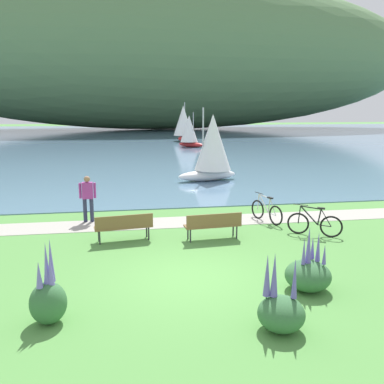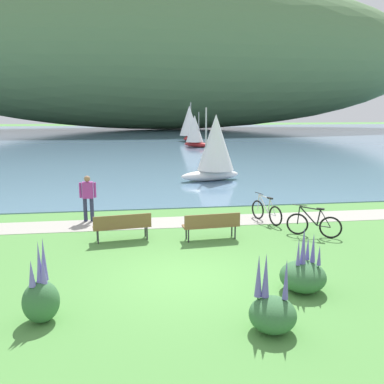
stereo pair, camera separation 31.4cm
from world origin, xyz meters
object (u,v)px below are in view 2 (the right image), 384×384
object	(u,v)px
park_bench_near_camera	(122,225)
park_bench_further_along	(211,224)
sailboat_mid_bay	(215,147)
bicycle_leaning_near_bench	(266,212)
bicycle_beside_path	(314,225)
person_at_shoreline	(88,195)
sailboat_nearest_to_shore	(189,123)
sailboat_toward_hillside	(195,131)

from	to	relation	value
park_bench_near_camera	park_bench_further_along	size ratio (longest dim) A/B	1.01
sailboat_mid_bay	bicycle_leaning_near_bench	bearing A→B (deg)	-88.77
park_bench_near_camera	bicycle_beside_path	size ratio (longest dim) A/B	1.20
park_bench_further_along	bicycle_beside_path	xyz separation A→B (m)	(3.37, -0.11, -0.12)
person_at_shoreline	sailboat_nearest_to_shore	size ratio (longest dim) A/B	0.36
park_bench_further_along	bicycle_beside_path	distance (m)	3.37
park_bench_near_camera	bicycle_leaning_near_bench	xyz separation A→B (m)	(5.17, 1.47, -0.12)
bicycle_leaning_near_bench	sailboat_nearest_to_shore	size ratio (longest dim) A/B	0.36
park_bench_further_along	sailboat_mid_bay	distance (m)	10.91
bicycle_beside_path	sailboat_nearest_to_shore	xyz separation A→B (m)	(1.15, 38.76, 1.85)
person_at_shoreline	sailboat_toward_hillside	bearing A→B (deg)	73.87
bicycle_leaning_near_bench	bicycle_beside_path	size ratio (longest dim) A/B	1.10
park_bench_further_along	sailboat_nearest_to_shore	size ratio (longest dim) A/B	0.39
bicycle_beside_path	sailboat_mid_bay	size ratio (longest dim) A/B	0.38
park_bench_further_along	bicycle_leaning_near_bench	size ratio (longest dim) A/B	1.09
park_bench_further_along	person_at_shoreline	size ratio (longest dim) A/B	1.07
bicycle_leaning_near_bench	bicycle_beside_path	distance (m)	2.11
bicycle_leaning_near_bench	sailboat_toward_hillside	bearing A→B (deg)	86.71
bicycle_beside_path	sailboat_nearest_to_shore	distance (m)	38.82
person_at_shoreline	park_bench_near_camera	bearing A→B (deg)	-62.92
park_bench_near_camera	sailboat_nearest_to_shore	bearing A→B (deg)	79.21
sailboat_nearest_to_shore	sailboat_mid_bay	distance (m)	28.16
park_bench_further_along	sailboat_toward_hillside	size ratio (longest dim) A/B	0.51
bicycle_beside_path	person_at_shoreline	distance (m)	8.01
bicycle_leaning_near_bench	sailboat_mid_bay	world-z (taller)	sailboat_mid_bay
park_bench_further_along	sailboat_nearest_to_shore	world-z (taller)	sailboat_nearest_to_shore
bicycle_beside_path	sailboat_toward_hillside	distance (m)	31.01
sailboat_mid_bay	sailboat_nearest_to_shore	bearing A→B (deg)	85.25
bicycle_beside_path	park_bench_near_camera	bearing A→B (deg)	176.33
park_bench_near_camera	bicycle_leaning_near_bench	world-z (taller)	bicycle_leaning_near_bench
park_bench_near_camera	sailboat_nearest_to_shore	size ratio (longest dim) A/B	0.39
park_bench_near_camera	sailboat_mid_bay	world-z (taller)	sailboat_mid_bay
sailboat_nearest_to_shore	sailboat_mid_bay	xyz separation A→B (m)	(-2.33, -28.06, -0.28)
sailboat_toward_hillside	park_bench_further_along	bearing A→B (deg)	-97.47
sailboat_mid_bay	sailboat_toward_hillside	world-z (taller)	sailboat_mid_bay
sailboat_nearest_to_shore	sailboat_toward_hillside	bearing A→B (deg)	-93.45
sailboat_nearest_to_shore	bicycle_leaning_near_bench	bearing A→B (deg)	-93.32
person_at_shoreline	sailboat_toward_hillside	world-z (taller)	sailboat_toward_hillside
park_bench_near_camera	person_at_shoreline	xyz separation A→B (m)	(-1.28, 2.50, 0.46)
park_bench_further_along	person_at_shoreline	xyz separation A→B (m)	(-4.07, 2.79, 0.46)
sailboat_mid_bay	sailboat_toward_hillside	bearing A→B (deg)	84.75
sailboat_nearest_to_shore	sailboat_mid_bay	world-z (taller)	sailboat_nearest_to_shore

